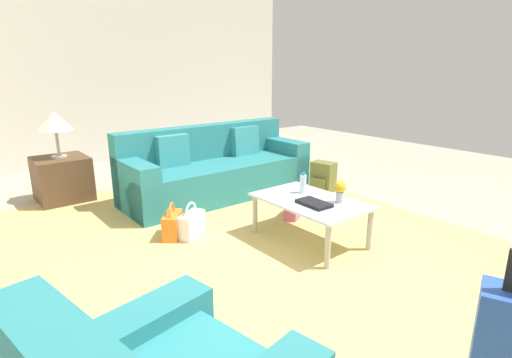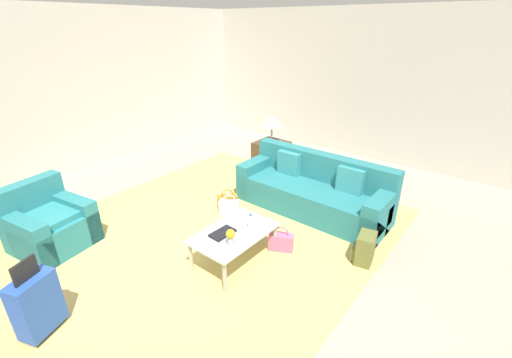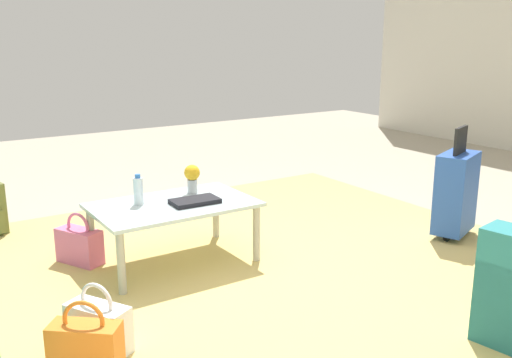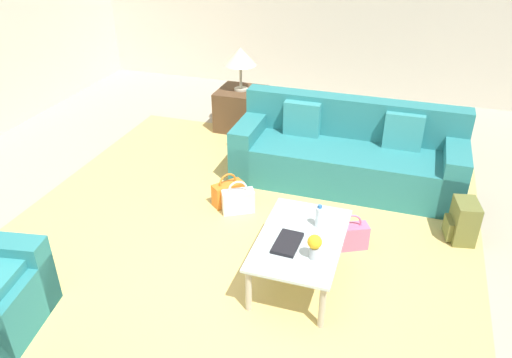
# 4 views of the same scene
# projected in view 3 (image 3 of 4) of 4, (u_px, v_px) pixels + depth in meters

# --- Properties ---
(ground_plane) EXTENTS (12.00, 12.00, 0.00)m
(ground_plane) POSITION_uv_depth(u_px,v_px,m) (265.00, 274.00, 3.69)
(ground_plane) COLOR #A89E89
(area_rug) EXTENTS (5.20, 4.40, 0.01)m
(area_rug) POSITION_uv_depth(u_px,v_px,m) (197.00, 309.00, 3.21)
(area_rug) COLOR tan
(area_rug) RESTS_ON ground
(coffee_table) EXTENTS (1.05, 0.66, 0.42)m
(coffee_table) POSITION_uv_depth(u_px,v_px,m) (174.00, 211.00, 3.79)
(coffee_table) COLOR silver
(coffee_table) RESTS_ON ground
(water_bottle) EXTENTS (0.06, 0.06, 0.20)m
(water_bottle) POSITION_uv_depth(u_px,v_px,m) (138.00, 191.00, 3.73)
(water_bottle) COLOR silver
(water_bottle) RESTS_ON coffee_table
(coffee_table_book) EXTENTS (0.32, 0.20, 0.03)m
(coffee_table_book) POSITION_uv_depth(u_px,v_px,m) (195.00, 201.00, 3.78)
(coffee_table_book) COLOR black
(coffee_table_book) RESTS_ON coffee_table
(flower_vase) EXTENTS (0.11, 0.11, 0.21)m
(flower_vase) POSITION_uv_depth(u_px,v_px,m) (192.00, 176.00, 3.99)
(flower_vase) COLOR #B2B7BC
(flower_vase) RESTS_ON coffee_table
(suitcase_blue) EXTENTS (0.45, 0.35, 0.85)m
(suitcase_blue) POSITION_uv_depth(u_px,v_px,m) (456.00, 192.00, 4.29)
(suitcase_blue) COLOR #2851AD
(suitcase_blue) RESTS_ON ground
(handbag_white) EXTENTS (0.28, 0.35, 0.36)m
(handbag_white) POSITION_uv_depth(u_px,v_px,m) (98.00, 327.00, 2.76)
(handbag_white) COLOR white
(handbag_white) RESTS_ON ground
(handbag_pink) EXTENTS (0.27, 0.35, 0.36)m
(handbag_pink) POSITION_uv_depth(u_px,v_px,m) (79.00, 245.00, 3.83)
(handbag_pink) COLOR pink
(handbag_pink) RESTS_ON ground
(handbag_orange) EXTENTS (0.34, 0.31, 0.36)m
(handbag_orange) POSITION_uv_depth(u_px,v_px,m) (86.00, 347.00, 2.58)
(handbag_orange) COLOR orange
(handbag_orange) RESTS_ON ground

